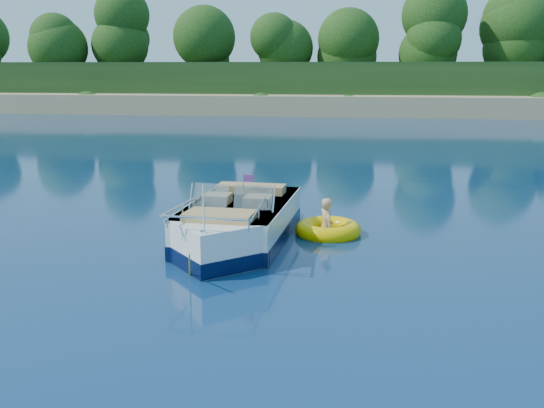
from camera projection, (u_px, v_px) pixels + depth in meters
The scene contains 6 objects.
ground at pixel (296, 264), 11.37m from camera, with size 160.00×160.00×0.00m, color #08213E.
shoreline at pixel (350, 89), 72.74m from camera, with size 170.00×59.00×6.00m.
treeline at pixel (348, 43), 49.74m from camera, with size 150.00×7.12×8.19m.
motorboat at pixel (236, 227), 12.59m from camera, with size 2.22×5.60×1.86m.
tow_tube at pixel (328, 230), 13.35m from camera, with size 1.76×1.76×0.39m.
boy at pixel (325, 234), 13.40m from camera, with size 0.49×0.32×1.35m, color tan.
Camera 1 is at (1.08, -10.80, 3.61)m, focal length 40.00 mm.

